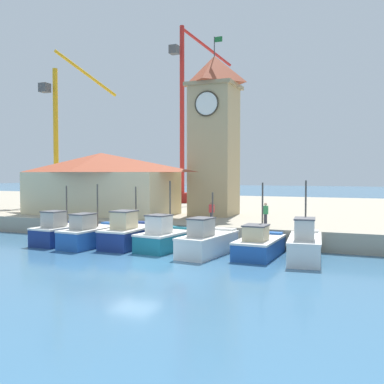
% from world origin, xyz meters
% --- Properties ---
extents(ground_plane, '(300.00, 300.00, 0.00)m').
position_xyz_m(ground_plane, '(0.00, 0.00, 0.00)').
color(ground_plane, '#386689').
extents(quay_wharf, '(120.00, 40.00, 1.28)m').
position_xyz_m(quay_wharf, '(0.00, 27.11, 0.64)').
color(quay_wharf, '#9E937F').
rests_on(quay_wharf, ground).
extents(fishing_boat_far_left, '(2.36, 4.40, 4.00)m').
position_xyz_m(fishing_boat_far_left, '(-7.98, 3.82, 0.80)').
color(fishing_boat_far_left, navy).
rests_on(fishing_boat_far_left, ground).
extents(fishing_boat_left_outer, '(2.26, 5.12, 4.14)m').
position_xyz_m(fishing_boat_left_outer, '(-5.45, 3.76, 0.79)').
color(fishing_boat_left_outer, '#2356A8').
rests_on(fishing_boat_left_outer, ground).
extents(fishing_boat_left_inner, '(2.23, 5.17, 3.97)m').
position_xyz_m(fishing_boat_left_inner, '(-2.96, 4.66, 0.83)').
color(fishing_boat_left_inner, navy).
rests_on(fishing_boat_left_inner, ground).
extents(fishing_boat_mid_left, '(2.68, 4.57, 4.40)m').
position_xyz_m(fishing_boat_mid_left, '(-0.26, 4.33, 0.77)').
color(fishing_boat_mid_left, '#196B7F').
rests_on(fishing_boat_mid_left, ground).
extents(fishing_boat_center, '(2.45, 5.22, 3.72)m').
position_xyz_m(fishing_boat_center, '(2.83, 3.75, 0.79)').
color(fishing_boat_center, silver).
rests_on(fishing_boat_center, ground).
extents(fishing_boat_mid_right, '(2.27, 4.87, 4.32)m').
position_xyz_m(fishing_boat_mid_right, '(5.81, 4.49, 0.67)').
color(fishing_boat_mid_right, '#2356A8').
rests_on(fishing_boat_mid_right, ground).
extents(fishing_boat_right_inner, '(2.32, 5.21, 4.47)m').
position_xyz_m(fishing_boat_right_inner, '(8.48, 4.18, 0.84)').
color(fishing_boat_right_inner, silver).
rests_on(fishing_boat_right_inner, ground).
extents(clock_tower, '(4.05, 4.05, 15.10)m').
position_xyz_m(clock_tower, '(-0.73, 14.95, 8.35)').
color(clock_tower, tan).
rests_on(clock_tower, quay_wharf).
extents(warehouse_left, '(13.14, 6.46, 5.37)m').
position_xyz_m(warehouse_left, '(-10.30, 12.25, 4.02)').
color(warehouse_left, beige).
rests_on(warehouse_left, quay_wharf).
extents(port_crane_near, '(4.37, 10.84, 21.20)m').
position_xyz_m(port_crane_near, '(-9.57, 28.94, 9.99)').
color(port_crane_near, maroon).
rests_on(port_crane_near, quay_wharf).
extents(port_crane_far, '(4.74, 8.85, 17.57)m').
position_xyz_m(port_crane_far, '(-21.56, 20.47, 7.48)').
color(port_crane_far, '#976E11').
rests_on(port_crane_far, quay_wharf).
extents(dock_worker_near_tower, '(0.34, 0.22, 1.62)m').
position_xyz_m(dock_worker_near_tower, '(5.26, 8.40, 2.13)').
color(dock_worker_near_tower, '#33333D').
rests_on(dock_worker_near_tower, quay_wharf).
extents(dock_worker_along_quay, '(0.34, 0.22, 1.62)m').
position_xyz_m(dock_worker_along_quay, '(1.51, 8.17, 2.13)').
color(dock_worker_along_quay, '#33333D').
rests_on(dock_worker_along_quay, quay_wharf).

